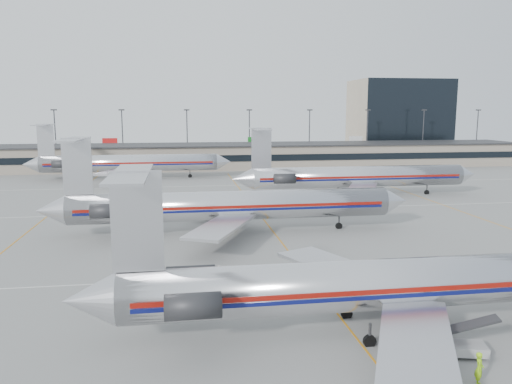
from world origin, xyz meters
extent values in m
plane|color=gray|center=(0.00, 0.00, 0.00)|extent=(260.00, 260.00, 0.00)
cube|color=silver|center=(0.00, 10.00, 0.01)|extent=(160.00, 0.15, 0.02)
cube|color=gray|center=(0.00, 98.00, 3.00)|extent=(160.00, 16.00, 6.00)
cube|color=black|center=(0.00, 89.90, 3.20)|extent=(160.00, 0.20, 1.60)
cube|color=#2D2D30|center=(0.00, 98.00, 6.10)|extent=(162.00, 17.00, 0.30)
cylinder|color=#38383D|center=(-45.00, 112.00, 7.50)|extent=(0.30, 0.30, 15.00)
cube|color=#2D2D30|center=(-45.00, 112.00, 15.10)|extent=(1.60, 0.40, 0.35)
cylinder|color=#38383D|center=(-27.00, 112.00, 7.50)|extent=(0.30, 0.30, 15.00)
cube|color=#2D2D30|center=(-27.00, 112.00, 15.10)|extent=(1.60, 0.40, 0.35)
cylinder|color=#38383D|center=(-9.00, 112.00, 7.50)|extent=(0.30, 0.30, 15.00)
cube|color=#2D2D30|center=(-9.00, 112.00, 15.10)|extent=(1.60, 0.40, 0.35)
cylinder|color=#38383D|center=(9.00, 112.00, 7.50)|extent=(0.30, 0.30, 15.00)
cube|color=#2D2D30|center=(9.00, 112.00, 15.10)|extent=(1.60, 0.40, 0.35)
cylinder|color=#38383D|center=(27.00, 112.00, 7.50)|extent=(0.30, 0.30, 15.00)
cube|color=#2D2D30|center=(27.00, 112.00, 15.10)|extent=(1.60, 0.40, 0.35)
cylinder|color=#38383D|center=(45.00, 112.00, 7.50)|extent=(0.30, 0.30, 15.00)
cube|color=#2D2D30|center=(45.00, 112.00, 15.10)|extent=(1.60, 0.40, 0.35)
cylinder|color=#38383D|center=(63.00, 112.00, 7.50)|extent=(0.30, 0.30, 15.00)
cube|color=#2D2D30|center=(63.00, 112.00, 15.10)|extent=(1.60, 0.40, 0.35)
cylinder|color=#38383D|center=(81.00, 112.00, 7.50)|extent=(0.30, 0.30, 15.00)
cube|color=#2D2D30|center=(81.00, 112.00, 15.10)|extent=(1.60, 0.40, 0.35)
cube|color=tan|center=(62.00, 128.00, 12.50)|extent=(30.00, 20.00, 25.00)
cylinder|color=silver|center=(3.20, -2.29, 3.23)|extent=(36.89, 3.41, 3.41)
cone|color=silver|center=(-16.91, -2.29, 3.23)|extent=(3.32, 3.41, 3.41)
cube|color=maroon|center=(3.20, -4.01, 3.37)|extent=(35.04, 0.05, 0.32)
cube|color=#0B1153|center=(3.20, -4.01, 3.00)|extent=(35.04, 0.05, 0.26)
cube|color=silver|center=(1.35, 4.16, 2.31)|extent=(8.58, 12.50, 0.30)
cube|color=silver|center=(1.35, -8.75, 2.31)|extent=(8.58, 12.50, 0.30)
cube|color=silver|center=(-13.86, -2.29, 8.07)|extent=(3.14, 0.23, 6.27)
cube|color=silver|center=(-14.14, -2.29, 11.02)|extent=(2.21, 9.68, 0.17)
cylinder|color=#2D2D30|center=(-10.64, 0.34, 3.50)|extent=(3.32, 1.57, 1.57)
cylinder|color=#2D2D30|center=(-10.64, -4.92, 3.50)|extent=(3.32, 1.57, 1.57)
cylinder|color=#2D2D30|center=(0.43, -4.51, 0.76)|extent=(0.18, 0.18, 1.52)
cylinder|color=#2D2D30|center=(0.43, -0.08, 0.76)|extent=(0.18, 0.18, 1.52)
cylinder|color=silver|center=(-4.99, 26.66, 3.39)|extent=(38.69, 3.58, 3.58)
cone|color=silver|center=(15.90, 26.66, 3.39)|extent=(3.09, 3.58, 3.58)
cone|color=silver|center=(-26.07, 26.66, 3.39)|extent=(3.48, 3.58, 3.58)
cube|color=maroon|center=(-4.99, 24.86, 3.53)|extent=(36.75, 0.05, 0.34)
cube|color=#0B1153|center=(-4.99, 24.86, 3.14)|extent=(36.75, 0.05, 0.27)
cube|color=silver|center=(-6.93, 33.43, 2.42)|extent=(8.99, 13.11, 0.31)
cube|color=silver|center=(-6.93, 19.89, 2.42)|extent=(8.99, 13.11, 0.31)
cube|color=silver|center=(-22.88, 26.66, 8.46)|extent=(3.29, 0.24, 6.58)
cube|color=silver|center=(-23.17, 26.66, 11.56)|extent=(2.32, 10.16, 0.17)
cylinder|color=#2D2D30|center=(-19.50, 29.41, 3.68)|extent=(3.48, 1.64, 1.64)
cylinder|color=#2D2D30|center=(-19.50, 23.90, 3.68)|extent=(3.48, 1.64, 1.64)
cylinder|color=#2D2D30|center=(8.55, 26.66, 0.80)|extent=(0.19, 0.19, 1.60)
cylinder|color=#2D2D30|center=(-7.89, 24.34, 0.80)|extent=(0.19, 0.19, 1.60)
cylinder|color=#2D2D30|center=(-7.89, 28.98, 0.80)|extent=(0.19, 0.19, 1.60)
cylinder|color=black|center=(8.55, 26.66, 0.34)|extent=(0.87, 0.29, 0.87)
cylinder|color=silver|center=(19.63, 49.83, 3.45)|extent=(37.49, 3.65, 3.65)
cone|color=silver|center=(39.95, 49.83, 3.45)|extent=(3.16, 3.65, 3.65)
cone|color=silver|center=(-0.89, 49.83, 3.45)|extent=(3.55, 3.65, 3.65)
cube|color=maroon|center=(19.63, 48.00, 3.60)|extent=(35.61, 0.05, 0.35)
cube|color=#0B1153|center=(19.63, 48.00, 3.21)|extent=(35.61, 0.05, 0.28)
cube|color=silver|center=(17.66, 56.74, 2.47)|extent=(9.18, 13.37, 0.32)
cube|color=silver|center=(17.66, 42.93, 2.47)|extent=(9.18, 13.37, 0.32)
cube|color=silver|center=(2.36, 49.83, 8.63)|extent=(3.35, 0.25, 6.71)
cube|color=silver|center=(2.07, 49.83, 11.79)|extent=(2.37, 10.36, 0.18)
cylinder|color=#2D2D30|center=(5.82, 52.64, 3.75)|extent=(3.55, 1.68, 1.68)
cylinder|color=#2D2D30|center=(5.82, 47.02, 3.75)|extent=(3.55, 1.68, 1.68)
cylinder|color=#2D2D30|center=(32.45, 49.83, 0.81)|extent=(0.20, 0.20, 1.63)
cylinder|color=#2D2D30|center=(16.67, 47.46, 0.81)|extent=(0.20, 0.20, 1.63)
cylinder|color=#2D2D30|center=(16.67, 52.20, 0.81)|extent=(0.20, 0.20, 1.63)
cylinder|color=black|center=(32.45, 49.83, 0.35)|extent=(0.89, 0.30, 0.89)
cylinder|color=silver|center=(-21.99, 79.24, 3.48)|extent=(37.80, 3.68, 3.68)
cone|color=silver|center=(-1.49, 79.24, 3.48)|extent=(3.18, 3.68, 3.68)
cone|color=silver|center=(-42.68, 79.24, 3.48)|extent=(3.58, 3.68, 3.68)
cube|color=maroon|center=(-21.99, 77.39, 3.63)|extent=(35.91, 0.05, 0.35)
cube|color=#0B1153|center=(-21.99, 77.39, 3.23)|extent=(35.91, 0.05, 0.28)
cube|color=silver|center=(-23.98, 86.20, 2.49)|extent=(9.25, 13.49, 0.32)
cube|color=silver|center=(-23.98, 72.28, 2.49)|extent=(9.25, 13.49, 0.32)
cube|color=silver|center=(-39.40, 79.24, 8.70)|extent=(3.38, 0.25, 6.76)
cube|color=silver|center=(-39.70, 79.24, 11.89)|extent=(2.39, 10.45, 0.18)
cylinder|color=#2D2D30|center=(-35.92, 82.07, 3.78)|extent=(3.58, 1.69, 1.69)
cylinder|color=#2D2D30|center=(-35.92, 76.40, 3.78)|extent=(3.58, 1.69, 1.69)
cylinder|color=#2D2D30|center=(-9.06, 79.24, 0.82)|extent=(0.20, 0.20, 1.64)
cylinder|color=#2D2D30|center=(-24.97, 76.85, 0.82)|extent=(0.20, 0.20, 1.64)
cylinder|color=#2D2D30|center=(-24.97, 81.63, 0.82)|extent=(0.20, 0.20, 1.64)
cylinder|color=black|center=(-9.06, 79.24, 0.35)|extent=(0.90, 0.30, 0.90)
cube|color=#A7A7A7|center=(4.88, -6.44, 0.51)|extent=(4.30, 2.44, 0.56)
cube|color=#2D2D30|center=(5.56, -6.44, 1.81)|extent=(4.25, 2.02, 1.46)
cylinder|color=black|center=(6.35, -5.82, 0.28)|extent=(0.56, 0.18, 0.56)
cylinder|color=black|center=(6.35, -7.06, 0.28)|extent=(0.56, 0.18, 0.56)
cylinder|color=black|center=(3.41, -5.82, 0.28)|extent=(0.56, 0.18, 0.56)
cylinder|color=black|center=(3.41, -7.06, 0.28)|extent=(0.56, 0.18, 0.56)
imported|color=#A3EC16|center=(4.59, -9.74, 0.94)|extent=(0.72, 0.81, 1.88)
camera|label=1|loc=(-11.18, -32.74, 14.73)|focal=35.00mm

